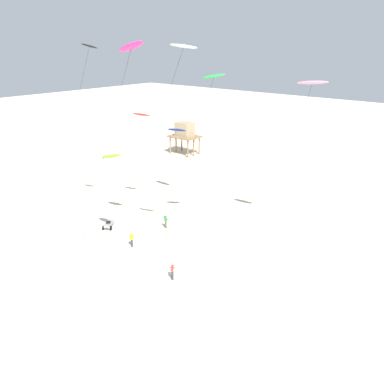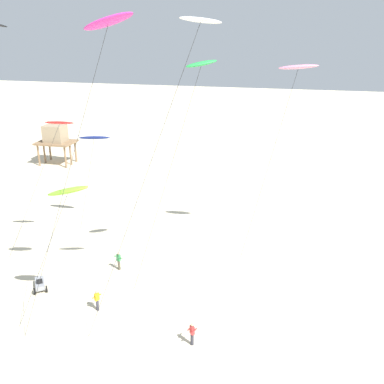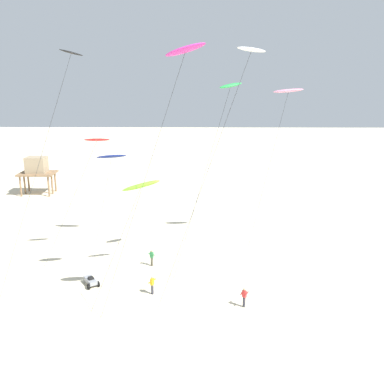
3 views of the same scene
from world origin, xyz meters
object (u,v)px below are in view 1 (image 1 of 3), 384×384
Objects in this scene: kite_navy at (176,130)px; kite_flyer_middle at (132,239)px; kite_red at (141,116)px; kite_green at (213,79)px; kite_pink at (312,84)px; kite_flyer_nearest at (172,271)px; beach_buggy at (109,224)px; kite_black at (88,54)px; stilt_house at (185,132)px; kite_flyer_furthest at (166,221)px; kite_magenta at (131,48)px; kite_white at (182,52)px; kite_lime at (111,156)px.

kite_navy is 16.85m from kite_flyer_middle.
kite_red is 13.65m from kite_green.
kite_pink is 21.46m from kite_flyer_nearest.
beach_buggy is at bearing -152.10° from kite_pink.
stilt_house is (-15.42, 32.01, -14.87)m from kite_black.
kite_red reaches higher than stilt_house.
kite_pink is at bearing -31.55° from stilt_house.
kite_pink is 8.44× the size of beach_buggy.
beach_buggy is at bearing -140.60° from kite_flyer_furthest.
kite_navy is at bearing 120.12° from kite_magenta.
kite_pink reaches higher than kite_red.
kite_flyer_nearest is at bearing -14.93° from kite_flyer_middle.
kite_red reaches higher than kite_navy.
kite_pink is 10.22× the size of kite_flyer_furthest.
kite_white is at bearing -79.56° from kite_green.
kite_navy is at bearing 174.65° from kite_pink.
kite_green reaches higher than kite_navy.
kite_white is at bearing -30.21° from kite_red.
kite_navy is (-13.30, 13.77, -10.01)m from kite_white.
kite_white reaches higher than kite_green.
kite_red is (-13.44, 7.82, -7.43)m from kite_white.
kite_pink reaches higher than beach_buggy.
kite_pink is at bearing 41.45° from kite_flyer_middle.
kite_navy is 4.96× the size of beach_buggy.
kite_flyer_furthest is at bearing 142.82° from kite_white.
kite_navy is at bearing -50.89° from stilt_house.
kite_pink is 10.22× the size of kite_flyer_middle.
beach_buggy is (-5.71, 1.59, -0.46)m from kite_flyer_middle.
stilt_house is 35.14m from beach_buggy.
kite_green reaches higher than kite_flyer_furthest.
kite_flyer_middle and kite_flyer_furthest have the same top height.
kite_red is 12.50m from kite_flyer_furthest.
kite_white reaches higher than kite_pink.
kite_lime is 0.53× the size of kite_black.
kite_white reaches higher than kite_red.
stilt_house is (-15.69, 25.41, -7.90)m from kite_red.
kite_red is at bearing 87.68° from kite_black.
kite_green is at bearing -34.41° from kite_navy.
kite_navy is (-8.62, 14.86, -10.25)m from kite_magenta.
kite_red is 19.91m from kite_flyer_nearest.
stilt_house is at bearing 127.74° from kite_flyer_furthest.
beach_buggy is at bearing -90.09° from kite_navy.
kite_flyer_nearest is 45.52m from stilt_house.
kite_flyer_nearest is (1.04, -6.87, -16.26)m from kite_green.
kite_green is at bearing 42.08° from kite_lime.
kite_flyer_middle is 1.00× the size of kite_flyer_furthest.
stilt_house reaches higher than kite_flyer_nearest.
kite_red is 9.60m from kite_black.
kite_lime is 6.37× the size of kite_flyer_furthest.
stilt_house is (-15.83, 19.47, -5.33)m from kite_navy.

